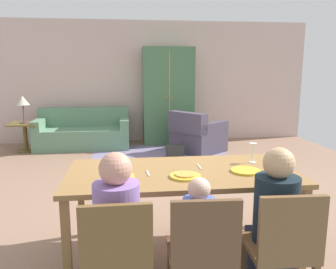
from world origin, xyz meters
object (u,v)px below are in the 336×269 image
at_px(armchair, 197,136).
at_px(person_man, 118,239).
at_px(table_lamp, 23,101).
at_px(side_table, 25,133).
at_px(handbag, 175,151).
at_px(dining_chair_child, 202,251).
at_px(armoire, 168,96).
at_px(person_woman, 273,230).
at_px(plate_near_man, 118,176).
at_px(wine_glass, 253,149).
at_px(person_child, 197,246).
at_px(dining_chair_man, 117,256).
at_px(couch, 83,133).
at_px(dining_table, 182,178).
at_px(dining_chair_woman, 283,245).
at_px(plate_near_child, 185,176).
at_px(plate_near_woman, 246,171).

bearing_deg(armchair, person_man, -108.28).
xyz_separation_m(person_man, table_lamp, (-1.95, 4.84, 0.50)).
distance_m(side_table, handbag, 3.04).
bearing_deg(dining_chair_child, armoire, 85.21).
distance_m(person_woman, table_lamp, 5.73).
bearing_deg(plate_near_man, table_lamp, 114.38).
xyz_separation_m(wine_glass, person_child, (-0.70, -0.85, -0.46)).
bearing_deg(dining_chair_man, person_man, 90.29).
xyz_separation_m(dining_chair_man, couch, (-0.84, 5.28, -0.19)).
distance_m(dining_chair_man, side_table, 5.39).
distance_m(wine_glass, handbag, 3.20).
height_order(person_man, side_table, person_man).
bearing_deg(person_woman, person_child, -179.45).
xyz_separation_m(dining_table, dining_chair_woman, (0.53, -0.84, -0.20)).
height_order(plate_near_man, person_woman, person_woman).
bearing_deg(dining_chair_man, person_child, 17.63).
distance_m(plate_near_child, handbag, 3.54).
distance_m(plate_near_child, person_man, 0.77).
xyz_separation_m(person_child, side_table, (-2.48, 4.85, -0.06)).
height_order(person_man, table_lamp, table_lamp).
relative_size(person_man, dining_chair_woman, 1.28).
bearing_deg(dining_table, dining_chair_man, -122.33).
xyz_separation_m(wine_glass, dining_chair_child, (-0.70, -1.02, -0.40)).
bearing_deg(handbag, dining_chair_man, -102.97).
bearing_deg(dining_chair_woman, person_man, 170.66).
xyz_separation_m(person_man, dining_chair_child, (0.53, -0.18, -0.02)).
bearing_deg(person_child, table_lamp, 117.12).
relative_size(person_man, side_table, 1.91).
distance_m(person_man, side_table, 5.22).
bearing_deg(person_child, armchair, 78.22).
height_order(dining_chair_child, handbag, dining_chair_child).
height_order(plate_near_woman, person_man, person_man).
bearing_deg(person_man, armoire, 79.46).
xyz_separation_m(plate_near_woman, handbag, (-0.12, 3.38, -0.64)).
xyz_separation_m(wine_glass, person_man, (-1.23, -0.85, -0.38)).
relative_size(wine_glass, dining_chair_man, 0.21).
bearing_deg(wine_glass, dining_chair_child, -124.51).
height_order(plate_near_woman, person_woman, person_woman).
xyz_separation_m(plate_near_man, plate_near_woman, (1.07, 0.02, 0.00)).
height_order(plate_near_child, table_lamp, table_lamp).
height_order(person_woman, side_table, person_woman).
distance_m(table_lamp, handbag, 3.16).
distance_m(plate_near_child, person_child, 0.60).
bearing_deg(couch, armchair, -16.75).
relative_size(dining_chair_child, dining_chair_woman, 1.00).
bearing_deg(armchair, dining_chair_child, -101.43).
relative_size(person_man, table_lamp, 2.05).
distance_m(couch, handbag, 2.14).
height_order(dining_table, plate_near_child, plate_near_child).
height_order(plate_near_woman, dining_chair_child, dining_chair_child).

